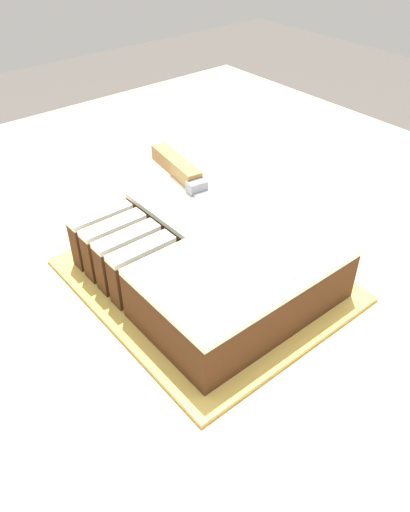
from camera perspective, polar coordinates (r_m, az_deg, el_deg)
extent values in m
cube|color=tan|center=(1.00, 4.88, -24.06)|extent=(1.40, 1.10, 0.93)
cube|color=gold|center=(0.63, 0.00, -2.66)|extent=(0.32, 0.27, 0.01)
cube|color=#472814|center=(0.63, 3.20, 1.37)|extent=(0.28, 0.14, 0.06)
cube|color=white|center=(0.61, 3.31, 3.93)|extent=(0.28, 0.14, 0.01)
cube|color=#472814|center=(0.54, -1.20, -6.49)|extent=(0.14, 0.09, 0.06)
cube|color=white|center=(0.51, -1.25, -3.78)|extent=(0.14, 0.09, 0.01)
cube|color=#472814|center=(0.66, -11.55, 2.19)|extent=(0.02, 0.08, 0.06)
cube|color=white|center=(0.64, -11.92, 4.67)|extent=(0.02, 0.08, 0.01)
cube|color=#472814|center=(0.63, -10.15, 0.95)|extent=(0.02, 0.08, 0.06)
cube|color=white|center=(0.62, -10.50, 3.48)|extent=(0.02, 0.08, 0.01)
cube|color=#472814|center=(0.61, -8.66, -0.38)|extent=(0.02, 0.08, 0.06)
cube|color=white|center=(0.59, -8.97, 2.20)|extent=(0.02, 0.08, 0.01)
cube|color=#472814|center=(0.59, -7.06, -1.81)|extent=(0.02, 0.08, 0.06)
cube|color=white|center=(0.57, -7.32, 0.82)|extent=(0.02, 0.08, 0.01)
cube|color=silver|center=(0.59, 4.13, 3.31)|extent=(0.21, 0.05, 0.00)
cube|color=slate|center=(0.66, -0.78, 7.97)|extent=(0.02, 0.03, 0.02)
cube|color=olive|center=(0.71, -3.32, 10.30)|extent=(0.11, 0.04, 0.02)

